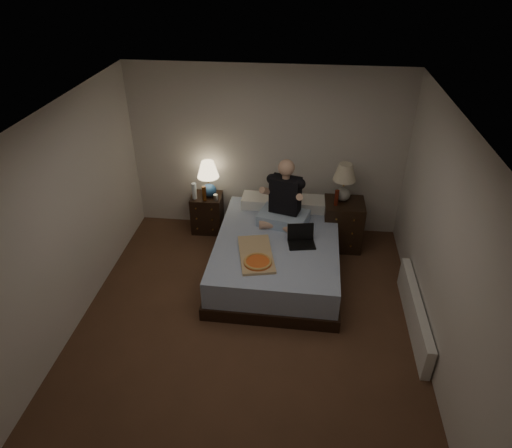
# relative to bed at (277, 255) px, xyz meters

# --- Properties ---
(floor) EXTENTS (4.00, 4.50, 0.00)m
(floor) POSITION_rel_bed_xyz_m (-0.27, -1.08, -0.27)
(floor) COLOR brown
(floor) RESTS_ON ground
(ceiling) EXTENTS (4.00, 4.50, 0.00)m
(ceiling) POSITION_rel_bed_xyz_m (-0.27, -1.08, 2.23)
(ceiling) COLOR white
(ceiling) RESTS_ON ground
(wall_back) EXTENTS (4.00, 0.00, 2.50)m
(wall_back) POSITION_rel_bed_xyz_m (-0.27, 1.17, 0.98)
(wall_back) COLOR silver
(wall_back) RESTS_ON ground
(wall_front) EXTENTS (4.00, 0.00, 2.50)m
(wall_front) POSITION_rel_bed_xyz_m (-0.27, -3.33, 0.98)
(wall_front) COLOR silver
(wall_front) RESTS_ON ground
(wall_left) EXTENTS (0.00, 4.50, 2.50)m
(wall_left) POSITION_rel_bed_xyz_m (-2.27, -1.08, 0.98)
(wall_left) COLOR silver
(wall_left) RESTS_ON ground
(wall_right) EXTENTS (0.00, 4.50, 2.50)m
(wall_right) POSITION_rel_bed_xyz_m (1.73, -1.08, 0.98)
(wall_right) COLOR silver
(wall_right) RESTS_ON ground
(bed) EXTENTS (1.63, 2.15, 0.53)m
(bed) POSITION_rel_bed_xyz_m (0.00, 0.00, 0.00)
(bed) COLOR #526EA4
(bed) RESTS_ON floor
(nightstand_left) EXTENTS (0.47, 0.42, 0.59)m
(nightstand_left) POSITION_rel_bed_xyz_m (-1.15, 0.94, 0.03)
(nightstand_left) COLOR black
(nightstand_left) RESTS_ON floor
(nightstand_right) EXTENTS (0.56, 0.51, 0.72)m
(nightstand_right) POSITION_rel_bed_xyz_m (0.90, 0.73, 0.10)
(nightstand_right) COLOR black
(nightstand_right) RESTS_ON floor
(lamp_left) EXTENTS (0.38, 0.38, 0.56)m
(lamp_left) POSITION_rel_bed_xyz_m (-1.10, 0.95, 0.60)
(lamp_left) COLOR navy
(lamp_left) RESTS_ON nightstand_left
(lamp_right) EXTENTS (0.38, 0.38, 0.56)m
(lamp_right) POSITION_rel_bed_xyz_m (0.86, 0.80, 0.74)
(lamp_right) COLOR gray
(lamp_right) RESTS_ON nightstand_right
(water_bottle) EXTENTS (0.07, 0.07, 0.25)m
(water_bottle) POSITION_rel_bed_xyz_m (-1.30, 0.84, 0.45)
(water_bottle) COLOR white
(water_bottle) RESTS_ON nightstand_left
(soda_can) EXTENTS (0.07, 0.07, 0.10)m
(soda_can) POSITION_rel_bed_xyz_m (-0.98, 0.82, 0.37)
(soda_can) COLOR #B5B5B0
(soda_can) RESTS_ON nightstand_left
(beer_bottle_left) EXTENTS (0.06, 0.06, 0.23)m
(beer_bottle_left) POSITION_rel_bed_xyz_m (-1.14, 0.80, 0.44)
(beer_bottle_left) COLOR #572B0C
(beer_bottle_left) RESTS_ON nightstand_left
(beer_bottle_right) EXTENTS (0.06, 0.06, 0.23)m
(beer_bottle_right) POSITION_rel_bed_xyz_m (0.77, 0.64, 0.57)
(beer_bottle_right) COLOR #4E160B
(beer_bottle_right) RESTS_ON nightstand_right
(person) EXTENTS (0.77, 0.68, 0.93)m
(person) POSITION_rel_bed_xyz_m (0.05, 0.39, 0.73)
(person) COLOR black
(person) RESTS_ON bed
(laptop) EXTENTS (0.39, 0.34, 0.24)m
(laptop) POSITION_rel_bed_xyz_m (0.32, -0.12, 0.39)
(laptop) COLOR black
(laptop) RESTS_ON bed
(pizza_box) EXTENTS (0.56, 0.83, 0.08)m
(pizza_box) POSITION_rel_bed_xyz_m (-0.20, -0.61, 0.31)
(pizza_box) COLOR tan
(pizza_box) RESTS_ON bed
(radiator) EXTENTS (0.10, 1.60, 0.40)m
(radiator) POSITION_rel_bed_xyz_m (1.66, -0.88, -0.07)
(radiator) COLOR silver
(radiator) RESTS_ON floor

